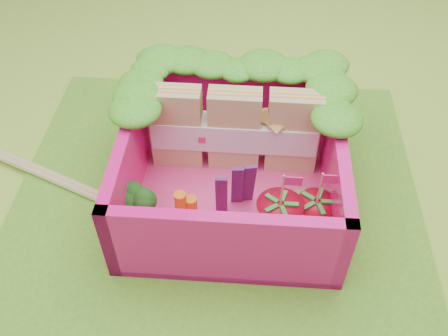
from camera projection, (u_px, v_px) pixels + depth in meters
The scene contains 13 objects.
ground at pixel (215, 209), 3.20m from camera, with size 14.00×14.00×0.00m, color #98D23B.
placemat at pixel (215, 207), 3.18m from camera, with size 2.60×2.60×0.03m, color #63A324.
bento_floor at pixel (231, 193), 3.22m from camera, with size 1.30×1.30×0.05m, color #E93B84.
bento_box at pixel (232, 166), 3.04m from camera, with size 1.30×1.30×0.55m.
lettuce_ruffle at pixel (237, 74), 3.13m from camera, with size 1.43×0.83×0.11m.
sandwich_stack at pixel (235, 130), 3.17m from camera, with size 1.07×0.18×0.58m.
broccoli at pixel (143, 197), 2.91m from camera, with size 0.32×0.32×0.27m.
carrot_sticks at pixel (186, 211), 2.91m from camera, with size 0.13×0.09×0.29m.
purple_wedges at pixel (236, 188), 2.96m from camera, with size 0.23×0.13×0.38m.
strawberry_left at pixel (279, 219), 2.86m from camera, with size 0.27×0.27×0.51m.
strawberry_right at pixel (315, 214), 2.91m from camera, with size 0.23×0.23×0.47m.
snap_peas at pixel (293, 219), 3.01m from camera, with size 0.64×0.53×0.05m.
chopsticks at pixel (70, 184), 3.27m from camera, with size 1.94×0.85×0.05m.
Camera 1 is at (0.20, -2.02, 2.48)m, focal length 40.00 mm.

